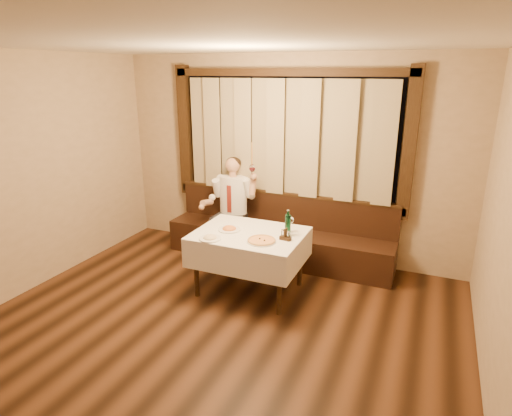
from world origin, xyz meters
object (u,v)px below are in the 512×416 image
at_px(pasta_cream, 210,236).
at_px(cruet_caddy, 285,236).
at_px(dining_table, 249,241).
at_px(pasta_red, 229,227).
at_px(pizza, 262,240).
at_px(green_bottle, 288,225).
at_px(banquette, 279,238).
at_px(seated_man, 231,200).

xyz_separation_m(pasta_cream, cruet_caddy, (0.79, 0.32, 0.01)).
relative_size(dining_table, pasta_red, 4.75).
height_order(pasta_red, pasta_cream, pasta_red).
height_order(dining_table, pizza, pizza).
distance_m(pizza, cruet_caddy, 0.28).
xyz_separation_m(pizza, green_bottle, (0.20, 0.29, 0.12)).
distance_m(pasta_cream, cruet_caddy, 0.85).
bearing_deg(banquette, green_bottle, -64.62).
distance_m(green_bottle, seated_man, 1.42).
height_order(pasta_cream, seated_man, seated_man).
height_order(pizza, green_bottle, green_bottle).
height_order(banquette, pasta_red, banquette).
relative_size(green_bottle, cruet_caddy, 2.27).
bearing_deg(green_bottle, banquette, 115.38).
height_order(dining_table, cruet_caddy, cruet_caddy).
bearing_deg(pasta_cream, dining_table, 48.51).
xyz_separation_m(pasta_red, cruet_caddy, (0.72, -0.03, 0.01)).
bearing_deg(pasta_cream, pasta_red, 78.34).
relative_size(pizza, seated_man, 0.23).
bearing_deg(green_bottle, pasta_cream, -149.45).
relative_size(dining_table, cruet_caddy, 9.30).
distance_m(pizza, seated_man, 1.47).
relative_size(banquette, seated_man, 2.26).
relative_size(pasta_cream, cruet_caddy, 1.83).
relative_size(banquette, pasta_cream, 12.77).
distance_m(pasta_cream, green_bottle, 0.90).
height_order(banquette, green_bottle, green_bottle).
height_order(banquette, pizza, banquette).
height_order(pizza, cruet_caddy, cruet_caddy).
bearing_deg(banquette, pasta_red, -103.56).
distance_m(banquette, pizza, 1.33).
bearing_deg(pasta_cream, green_bottle, 30.55).
bearing_deg(dining_table, pasta_cream, -131.49).
bearing_deg(green_bottle, pasta_red, -171.09).
bearing_deg(green_bottle, cruet_caddy, -81.03).
xyz_separation_m(dining_table, pasta_red, (-0.25, -0.02, 0.14)).
bearing_deg(cruet_caddy, seated_man, 147.60).
xyz_separation_m(pasta_cream, seated_man, (-0.37, 1.30, 0.03)).
bearing_deg(pizza, seated_man, 129.33).
bearing_deg(dining_table, pizza, -40.61).
relative_size(pasta_cream, green_bottle, 0.81).
bearing_deg(pasta_red, pasta_cream, -101.66).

